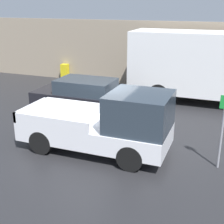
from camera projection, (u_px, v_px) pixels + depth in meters
The scene contains 7 objects.
ground_plane at pixel (98, 138), 11.69m from camera, with size 60.00×60.00×0.00m, color #232326.
building_wall at pixel (153, 55), 18.30m from camera, with size 28.00×0.15×3.84m.
pickup_truck at pixel (109, 125), 10.26m from camera, with size 5.02×2.01×2.18m.
car at pixel (84, 95), 14.25m from camera, with size 4.63×1.95×1.56m.
delivery_truck at pixel (197, 65), 15.52m from camera, with size 7.33×2.47×3.49m.
parking_sign at pixel (222, 126), 9.18m from camera, with size 0.30×0.07×2.41m.
newspaper_box at pixel (65, 72), 20.45m from camera, with size 0.45×0.40×1.02m.
Camera 1 is at (4.35, -9.79, 4.81)m, focal length 50.00 mm.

